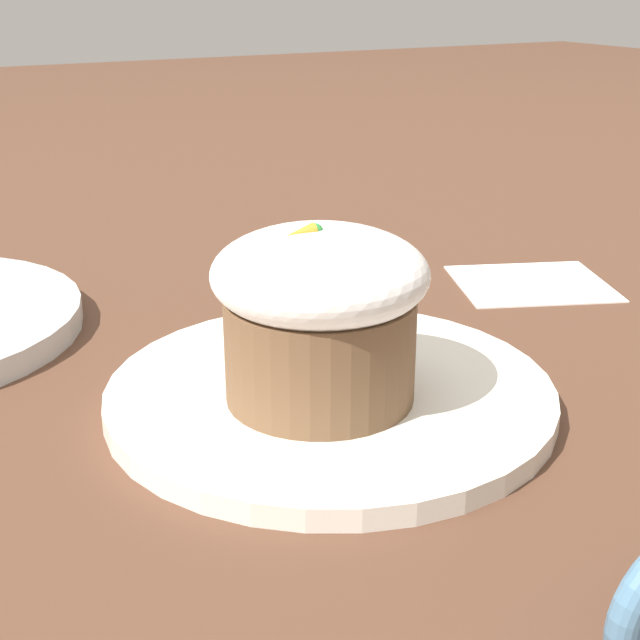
# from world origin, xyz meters

# --- Properties ---
(ground_plane) EXTENTS (4.00, 4.00, 0.00)m
(ground_plane) POSITION_xyz_m (0.00, 0.00, 0.00)
(ground_plane) COLOR #513323
(dessert_plate) EXTENTS (0.24, 0.24, 0.01)m
(dessert_plate) POSITION_xyz_m (0.00, 0.00, 0.01)
(dessert_plate) COLOR white
(dessert_plate) RESTS_ON ground_plane
(carrot_cake) EXTENTS (0.11, 0.11, 0.10)m
(carrot_cake) POSITION_xyz_m (0.01, 0.01, 0.06)
(carrot_cake) COLOR brown
(carrot_cake) RESTS_ON dessert_plate
(spoon) EXTENTS (0.09, 0.09, 0.01)m
(spoon) POSITION_xyz_m (-0.01, -0.01, 0.02)
(spoon) COLOR #B7B7BC
(spoon) RESTS_ON dessert_plate
(paper_napkin) EXTENTS (0.14, 0.13, 0.00)m
(paper_napkin) POSITION_xyz_m (-0.23, -0.10, 0.00)
(paper_napkin) COLOR white
(paper_napkin) RESTS_ON ground_plane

